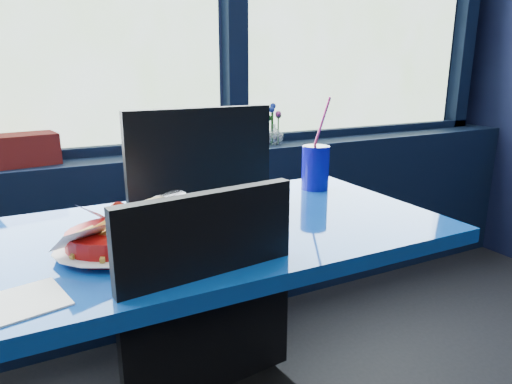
# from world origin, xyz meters

# --- Properties ---
(window_sill) EXTENTS (5.00, 0.26, 0.80)m
(window_sill) POSITION_xyz_m (0.00, 2.87, 0.40)
(window_sill) COLOR black
(window_sill) RESTS_ON ground
(near_table) EXTENTS (1.20, 0.70, 0.75)m
(near_table) POSITION_xyz_m (0.30, 2.00, 0.57)
(near_table) COLOR black
(near_table) RESTS_ON ground
(chair_near_back) EXTENTS (0.48, 0.49, 1.05)m
(chair_near_back) POSITION_xyz_m (0.30, 2.31, 0.61)
(chair_near_back) COLOR black
(chair_near_back) RESTS_ON ground
(flower_vase) EXTENTS (0.12, 0.12, 0.20)m
(flower_vase) POSITION_xyz_m (0.94, 2.85, 0.86)
(flower_vase) COLOR silver
(flower_vase) RESTS_ON window_sill
(food_basket) EXTENTS (0.32, 0.30, 0.11)m
(food_basket) POSITION_xyz_m (0.04, 1.94, 0.79)
(food_basket) COLOR #B20D0B
(food_basket) RESTS_ON near_table
(ketchup_bottle) EXTENTS (0.07, 0.07, 0.26)m
(ketchup_bottle) POSITION_xyz_m (0.46, 2.20, 0.86)
(ketchup_bottle) COLOR #B20D0B
(ketchup_bottle) RESTS_ON near_table
(soda_cup) EXTENTS (0.10, 0.10, 0.33)m
(soda_cup) POSITION_xyz_m (0.74, 2.20, 0.83)
(soda_cup) COLOR #0D0D8F
(soda_cup) RESTS_ON near_table
(napkin) EXTENTS (0.16, 0.16, 0.00)m
(napkin) POSITION_xyz_m (-0.20, 1.77, 0.75)
(napkin) COLOR white
(napkin) RESTS_ON near_table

